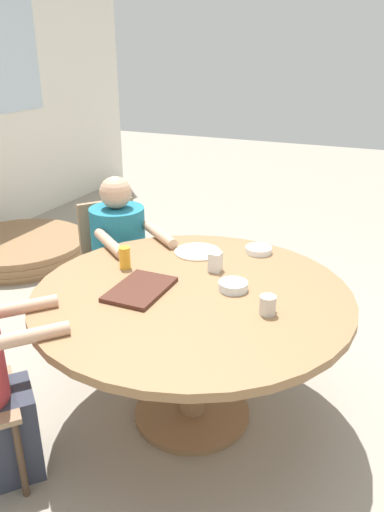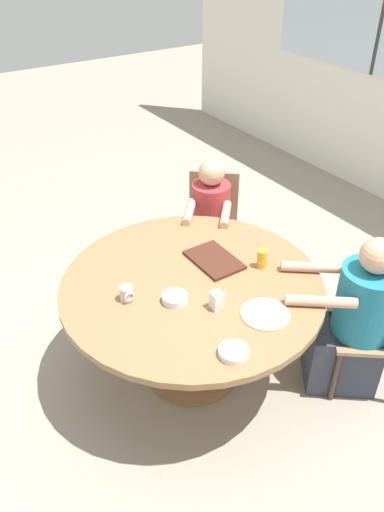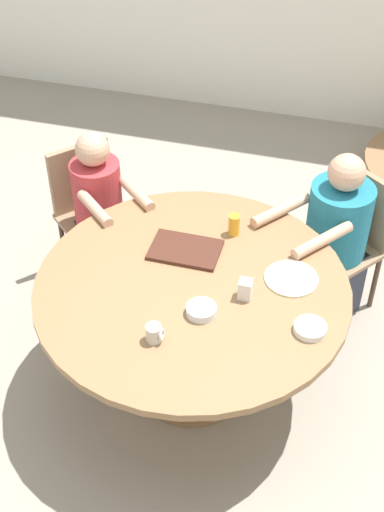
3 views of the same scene
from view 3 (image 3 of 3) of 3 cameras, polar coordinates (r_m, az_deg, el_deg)
The scene contains 13 objects.
ground_plane at distance 3.91m, azimuth 0.00°, elevation -10.03°, with size 16.00×16.00×0.00m, color gray.
dining_table at distance 3.46m, azimuth 0.00°, elevation -3.83°, with size 1.51×1.51×0.72m.
chair_for_woman_green_shirt at distance 4.29m, azimuth -8.23°, elevation 4.25°, with size 0.56×0.56×0.85m.
chair_for_man_blue_shirt at distance 4.13m, azimuth 12.66°, elevation 1.91°, with size 0.56×0.56×0.85m.
person_woman_green_shirt at distance 4.18m, azimuth -7.18°, elevation 2.81°, with size 0.57×0.55×1.04m.
person_man_blue_shirt at distance 4.04m, azimuth 10.92°, elevation 0.62°, with size 0.65×0.70×1.06m.
food_tray_dark at distance 3.55m, azimuth -0.54°, elevation 0.50°, with size 0.35×0.23×0.02m.
coffee_mug at distance 3.10m, azimuth -3.03°, elevation -6.21°, with size 0.08×0.07×0.08m.
juice_glass at distance 3.63m, azimuth 3.38°, elevation 2.51°, with size 0.06×0.06×0.12m.
milk_carton_small at distance 3.29m, azimuth 4.28°, elevation -2.67°, with size 0.06×0.06×0.10m.
bowl_white_shallow at distance 3.22m, azimuth 0.74°, elevation -4.36°, with size 0.14×0.14×0.04m.
bowl_cereal at distance 3.19m, azimuth 9.44°, elevation -5.74°, with size 0.15×0.15×0.03m.
plate_tortillas at distance 3.43m, azimuth 7.94°, elevation -1.79°, with size 0.26×0.26×0.01m.
Camera 3 is at (0.65, -2.36, 3.04)m, focal length 50.00 mm.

